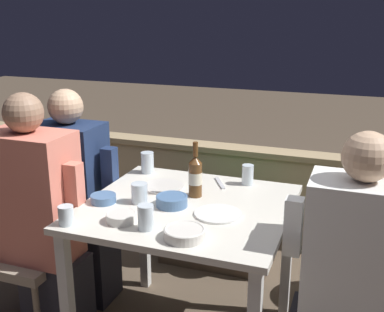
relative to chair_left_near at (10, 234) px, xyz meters
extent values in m
cube|color=tan|center=(0.91, 1.50, -0.21)|extent=(9.00, 0.14, 0.63)
cube|color=tan|center=(0.91, 1.50, 0.12)|extent=(9.00, 0.18, 0.04)
cube|color=silver|center=(0.91, 0.17, 0.21)|extent=(0.95, 0.90, 0.03)
cube|color=silver|center=(0.49, -0.23, -0.17)|extent=(0.05, 0.05, 0.73)
cube|color=silver|center=(0.49, 0.57, -0.17)|extent=(0.05, 0.05, 0.73)
cube|color=silver|center=(1.34, 0.57, -0.17)|extent=(0.05, 0.05, 0.73)
cube|color=brown|center=(0.81, 1.03, -0.39)|extent=(0.72, 0.36, 0.28)
ellipsoid|color=#2D6633|center=(0.61, 1.03, -0.11)|extent=(0.32, 0.47, 0.31)
ellipsoid|color=#2D6633|center=(0.81, 1.03, -0.11)|extent=(0.32, 0.47, 0.31)
ellipsoid|color=#2D6633|center=(1.01, 1.03, -0.11)|extent=(0.32, 0.47, 0.31)
cube|color=gray|center=(0.09, 0.00, -0.12)|extent=(0.40, 0.40, 0.05)
cylinder|color=#7F705B|center=(-0.08, 0.17, -0.34)|extent=(0.03, 0.03, 0.39)
cylinder|color=#7F705B|center=(0.27, 0.17, -0.34)|extent=(0.03, 0.03, 0.39)
cube|color=#282833|center=(0.26, 0.00, -0.31)|extent=(0.30, 0.23, 0.44)
cube|color=#E07A66|center=(0.16, 0.00, 0.23)|extent=(0.42, 0.26, 0.64)
cube|color=#E07A66|center=(0.41, 0.00, 0.31)|extent=(0.07, 0.07, 0.24)
sphere|color=#99755B|center=(0.16, 0.00, 0.65)|extent=(0.19, 0.19, 0.19)
cube|color=gray|center=(0.08, 0.36, -0.12)|extent=(0.40, 0.40, 0.05)
cube|color=gray|center=(-0.10, 0.36, 0.14)|extent=(0.06, 0.40, 0.45)
cylinder|color=#7F705B|center=(-0.09, 0.18, -0.34)|extent=(0.03, 0.03, 0.39)
cylinder|color=#7F705B|center=(0.25, 0.18, -0.34)|extent=(0.03, 0.03, 0.39)
cylinder|color=#7F705B|center=(-0.09, 0.53, -0.34)|extent=(0.03, 0.03, 0.39)
cylinder|color=#7F705B|center=(0.25, 0.53, -0.34)|extent=(0.03, 0.03, 0.39)
cube|color=#282833|center=(0.25, 0.36, -0.31)|extent=(0.26, 0.23, 0.44)
cube|color=navy|center=(0.15, 0.36, 0.21)|extent=(0.37, 0.26, 0.61)
cube|color=navy|center=(0.40, 0.36, 0.29)|extent=(0.07, 0.07, 0.24)
sphere|color=tan|center=(0.15, 0.36, 0.61)|extent=(0.19, 0.19, 0.19)
cube|color=white|center=(1.68, 0.00, 0.20)|extent=(0.39, 0.26, 0.59)
cube|color=white|center=(1.43, 0.00, 0.28)|extent=(0.07, 0.07, 0.24)
sphere|color=tan|center=(1.68, 0.00, 0.59)|extent=(0.19, 0.19, 0.19)
cube|color=gray|center=(1.75, 0.35, -0.12)|extent=(0.40, 0.40, 0.05)
cylinder|color=#7F705B|center=(1.58, 0.52, -0.34)|extent=(0.03, 0.03, 0.39)
cylinder|color=brown|center=(0.92, 0.29, 0.31)|extent=(0.07, 0.07, 0.17)
cylinder|color=beige|center=(0.92, 0.29, 0.32)|extent=(0.07, 0.07, 0.06)
cone|color=brown|center=(0.92, 0.29, 0.42)|extent=(0.07, 0.07, 0.03)
cylinder|color=brown|center=(0.92, 0.29, 0.47)|extent=(0.02, 0.02, 0.07)
cylinder|color=silver|center=(0.72, 0.34, 0.23)|extent=(0.22, 0.22, 0.01)
cylinder|color=white|center=(1.09, 0.11, 0.23)|extent=(0.22, 0.22, 0.01)
cylinder|color=silver|center=(1.03, -0.16, 0.25)|extent=(0.17, 0.17, 0.04)
torus|color=silver|center=(1.03, -0.16, 0.26)|extent=(0.17, 0.17, 0.01)
cylinder|color=#4C709E|center=(0.85, 0.13, 0.25)|extent=(0.15, 0.15, 0.05)
torus|color=#4C709E|center=(0.85, 0.13, 0.27)|extent=(0.15, 0.15, 0.01)
cylinder|color=#4C709E|center=(0.53, 0.06, 0.25)|extent=(0.12, 0.12, 0.04)
torus|color=#4C709E|center=(0.53, 0.06, 0.26)|extent=(0.12, 0.12, 0.01)
cylinder|color=silver|center=(0.71, -0.10, 0.25)|extent=(0.13, 0.13, 0.04)
torus|color=silver|center=(0.71, -0.10, 0.26)|extent=(0.13, 0.13, 0.01)
cylinder|color=silver|center=(1.11, 0.54, 0.28)|extent=(0.06, 0.06, 0.11)
cylinder|color=silver|center=(0.54, 0.53, 0.29)|extent=(0.07, 0.07, 0.12)
cylinder|color=silver|center=(0.69, 0.12, 0.28)|extent=(0.08, 0.08, 0.10)
cylinder|color=silver|center=(0.85, -0.14, 0.28)|extent=(0.07, 0.07, 0.11)
cylinder|color=silver|center=(0.51, -0.21, 0.27)|extent=(0.07, 0.07, 0.08)
cube|color=silver|center=(0.98, 0.49, 0.23)|extent=(0.10, 0.16, 0.01)
camera|label=1|loc=(1.66, -1.79, 1.11)|focal=45.00mm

